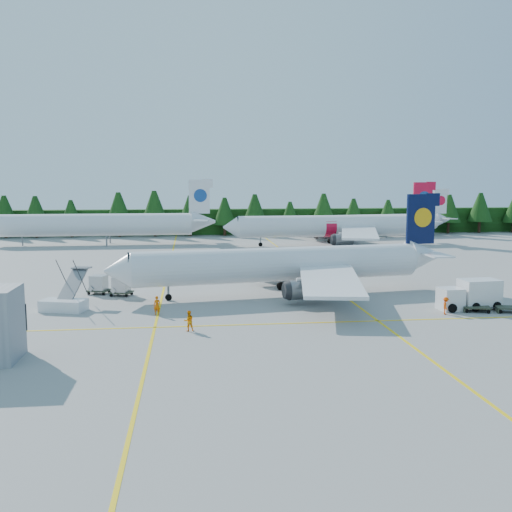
{
  "coord_description": "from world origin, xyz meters",
  "views": [
    {
      "loc": [
        -10.85,
        -54.87,
        12.56
      ],
      "look_at": [
        -2.83,
        13.87,
        3.5
      ],
      "focal_mm": 40.0,
      "sensor_mm": 36.0,
      "label": 1
    }
  ],
  "objects": [
    {
      "name": "airliner_red",
      "position": [
        15.82,
        55.34,
        3.73
      ],
      "size": [
        42.73,
        35.12,
        12.42
      ],
      "rotation": [
        0.0,
        0.0,
        0.05
      ],
      "color": "silver",
      "rests_on": "ground"
    },
    {
      "name": "service_truck",
      "position": [
        16.53,
        -2.31,
        1.45
      ],
      "size": [
        6.25,
        2.77,
        2.93
      ],
      "rotation": [
        0.0,
        0.0,
        0.1
      ],
      "color": "white",
      "rests_on": "ground"
    },
    {
      "name": "treeline_hedge",
      "position": [
        0.0,
        82.0,
        3.0
      ],
      "size": [
        220.0,
        4.0,
        6.0
      ],
      "primitive_type": "cube",
      "color": "black",
      "rests_on": "ground"
    },
    {
      "name": "taxi_stripe_a",
      "position": [
        -14.0,
        20.0,
        0.01
      ],
      "size": [
        0.25,
        120.0,
        0.01
      ],
      "primitive_type": "cube",
      "color": "yellow",
      "rests_on": "ground"
    },
    {
      "name": "crew_b",
      "position": [
        -11.06,
        -7.55,
        0.88
      ],
      "size": [
        0.97,
        0.82,
        1.77
      ],
      "primitive_type": "imported",
      "rotation": [
        0.0,
        0.0,
        3.34
      ],
      "color": "orange",
      "rests_on": "ground"
    },
    {
      "name": "crew_c",
      "position": [
        13.24,
        -4.23,
        0.83
      ],
      "size": [
        0.67,
        0.8,
        1.67
      ],
      "primitive_type": "imported",
      "rotation": [
        0.0,
        0.0,
        1.24
      ],
      "color": "#FF4905",
      "rests_on": "ground"
    },
    {
      "name": "airstairs",
      "position": [
        -23.13,
        1.77,
        0.83
      ],
      "size": [
        4.69,
        6.37,
        3.81
      ],
      "rotation": [
        0.0,
        0.0,
        -0.29
      ],
      "color": "silver",
      "rests_on": "ground"
    },
    {
      "name": "ground",
      "position": [
        0.0,
        0.0,
        0.0
      ],
      "size": [
        320.0,
        320.0,
        0.0
      ],
      "primitive_type": "plane",
      "color": "gray",
      "rests_on": "ground"
    },
    {
      "name": "airliner_navy",
      "position": [
        -1.71,
        7.02,
        3.34
      ],
      "size": [
        38.03,
        31.08,
        11.1
      ],
      "rotation": [
        0.0,
        0.0,
        0.15
      ],
      "color": "silver",
      "rests_on": "ground"
    },
    {
      "name": "taxi_stripe_cross",
      "position": [
        0.0,
        -6.0,
        0.01
      ],
      "size": [
        80.0,
        0.25,
        0.01
      ],
      "primitive_type": "cube",
      "color": "yellow",
      "rests_on": "ground"
    },
    {
      "name": "taxi_stripe_b",
      "position": [
        6.0,
        20.0,
        0.01
      ],
      "size": [
        0.25,
        120.0,
        0.01
      ],
      "primitive_type": "cube",
      "color": "yellow",
      "rests_on": "ground"
    },
    {
      "name": "crew_a",
      "position": [
        -14.05,
        -1.37,
        0.92
      ],
      "size": [
        0.76,
        0.59,
        1.84
      ],
      "primitive_type": "imported",
      "rotation": [
        0.0,
        0.0,
        -0.24
      ],
      "color": "#DB5B04",
      "rests_on": "ground"
    },
    {
      "name": "airliner_far_right",
      "position": [
        29.61,
        69.8,
        3.4
      ],
      "size": [
        36.98,
        9.8,
        10.84
      ],
      "rotation": [
        0.0,
        0.0,
        0.18
      ],
      "color": "silver",
      "rests_on": "ground"
    },
    {
      "name": "uld_pair",
      "position": [
        -19.81,
        9.12,
        1.19
      ],
      "size": [
        5.35,
        3.75,
        1.77
      ],
      "rotation": [
        0.0,
        0.0,
        -0.31
      ],
      "color": "#323828",
      "rests_on": "ground"
    },
    {
      "name": "airliner_far_left",
      "position": [
        -30.59,
        61.5,
        4.06
      ],
      "size": [
        44.56,
        5.09,
        12.96
      ],
      "rotation": [
        0.0,
        0.0,
        0.02
      ],
      "color": "silver",
      "rests_on": "ground"
    }
  ]
}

